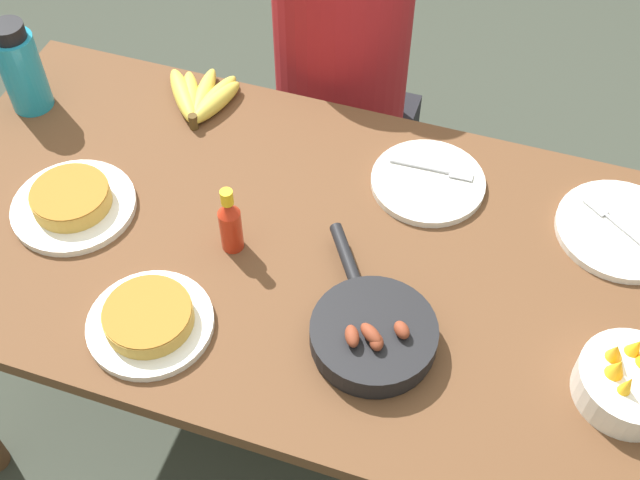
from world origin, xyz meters
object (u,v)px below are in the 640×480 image
(frittata_plate_side, at_px, (72,202))
(fruit_bowl_mango, at_px, (631,381))
(skillet, at_px, (373,333))
(hot_sauce_bottle, at_px, (230,223))
(empty_plate_near_front, at_px, (621,230))
(frittata_plate_center, at_px, (149,320))
(water_bottle, at_px, (21,69))
(empty_plate_far_left, at_px, (428,182))
(banana_bunch, at_px, (201,98))
(person_figure, at_px, (340,120))

(frittata_plate_side, xyz_separation_m, fruit_bowl_mango, (1.09, -0.07, 0.02))
(skillet, bearing_deg, fruit_bowl_mango, -118.12)
(fruit_bowl_mango, bearing_deg, skillet, -174.92)
(skillet, relative_size, hot_sauce_bottle, 2.10)
(frittata_plate_side, relative_size, empty_plate_near_front, 0.97)
(skillet, distance_m, hot_sauce_bottle, 0.34)
(frittata_plate_center, distance_m, fruit_bowl_mango, 0.83)
(water_bottle, bearing_deg, empty_plate_far_left, 2.44)
(banana_bunch, xyz_separation_m, person_figure, (0.23, 0.32, -0.27))
(frittata_plate_center, xyz_separation_m, empty_plate_near_front, (0.78, 0.49, -0.01))
(fruit_bowl_mango, height_order, water_bottle, water_bottle)
(person_figure, bearing_deg, empty_plate_far_left, -52.02)
(skillet, xyz_separation_m, person_figure, (-0.31, 0.80, -0.28))
(skillet, relative_size, frittata_plate_side, 1.31)
(empty_plate_near_front, relative_size, person_figure, 0.20)
(banana_bunch, bearing_deg, person_figure, 53.81)
(frittata_plate_center, distance_m, frittata_plate_side, 0.34)
(empty_plate_far_left, relative_size, person_figure, 0.19)
(banana_bunch, height_order, water_bottle, water_bottle)
(banana_bunch, xyz_separation_m, frittata_plate_center, (0.15, -0.57, 0.00))
(frittata_plate_side, relative_size, empty_plate_far_left, 1.05)
(banana_bunch, bearing_deg, empty_plate_far_left, -8.16)
(skillet, relative_size, empty_plate_near_front, 1.27)
(empty_plate_near_front, bearing_deg, person_figure, 150.05)
(banana_bunch, xyz_separation_m, fruit_bowl_mango, (0.97, -0.44, 0.02))
(frittata_plate_center, xyz_separation_m, fruit_bowl_mango, (0.82, 0.13, 0.02))
(frittata_plate_side, xyz_separation_m, person_figure, (0.35, 0.69, -0.27))
(frittata_plate_center, distance_m, hot_sauce_bottle, 0.23)
(empty_plate_near_front, distance_m, empty_plate_far_left, 0.39)
(frittata_plate_center, distance_m, person_figure, 0.94)
(banana_bunch, distance_m, empty_plate_far_left, 0.55)
(banana_bunch, xyz_separation_m, empty_plate_near_front, (0.93, -0.08, -0.01))
(hot_sauce_bottle, bearing_deg, person_figure, 89.09)
(empty_plate_far_left, height_order, person_figure, person_figure)
(skillet, height_order, person_figure, person_figure)
(banana_bunch, relative_size, hot_sauce_bottle, 1.30)
(frittata_plate_side, bearing_deg, frittata_plate_center, -37.30)
(empty_plate_near_front, height_order, fruit_bowl_mango, fruit_bowl_mango)
(person_figure, bearing_deg, empty_plate_near_front, -29.95)
(empty_plate_far_left, bearing_deg, skillet, -90.65)
(skillet, height_order, water_bottle, water_bottle)
(skillet, bearing_deg, frittata_plate_side, 47.11)
(empty_plate_near_front, distance_m, water_bottle, 1.30)
(empty_plate_near_front, xyz_separation_m, fruit_bowl_mango, (0.04, -0.36, 0.03))
(frittata_plate_center, bearing_deg, empty_plate_near_front, 32.11)
(empty_plate_far_left, bearing_deg, banana_bunch, 171.84)
(fruit_bowl_mango, xyz_separation_m, person_figure, (-0.74, 0.76, -0.29))
(skillet, distance_m, frittata_plate_center, 0.40)
(water_bottle, distance_m, hot_sauce_bottle, 0.63)
(frittata_plate_center, bearing_deg, frittata_plate_side, 142.70)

